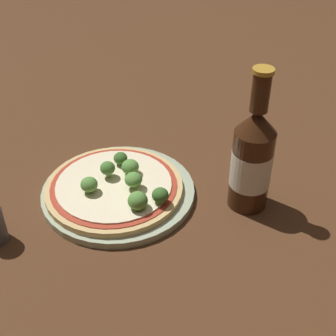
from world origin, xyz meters
The scene contains 11 objects.
ground_plane centered at (0.00, 0.00, 0.00)m, with size 3.00×3.00×0.00m, color #4C2D19.
plate centered at (0.01, 0.00, 0.01)m, with size 0.25×0.25×0.01m.
pizza centered at (0.00, 0.00, 0.02)m, with size 0.22×0.22×0.01m.
broccoli_floret_0 centered at (-0.04, 0.00, 0.04)m, with size 0.03×0.03×0.03m.
broccoli_floret_1 centered at (0.03, 0.01, 0.04)m, with size 0.03×0.03×0.03m.
broccoli_floret_2 centered at (0.01, -0.07, 0.04)m, with size 0.03×0.03×0.03m.
broccoli_floret_3 centered at (0.00, 0.02, 0.04)m, with size 0.02×0.02×0.03m.
broccoli_floret_4 centered at (0.03, 0.04, 0.04)m, with size 0.02×0.02×0.02m.
broccoli_floret_5 centered at (0.04, -0.08, 0.04)m, with size 0.03×0.03×0.02m.
broccoli_floret_6 centered at (0.02, -0.03, 0.04)m, with size 0.03×0.03×0.03m.
beer_bottle centered at (0.17, -0.12, 0.08)m, with size 0.06×0.06×0.23m.
Camera 1 is at (-0.23, -0.54, 0.48)m, focal length 50.00 mm.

